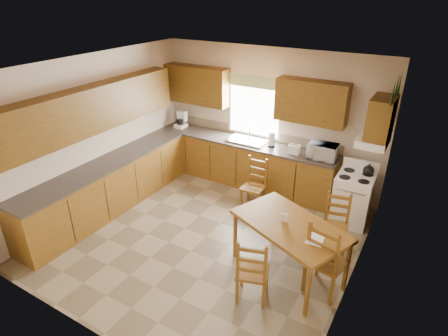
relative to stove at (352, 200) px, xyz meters
The scene contains 35 objects.
floor 2.52m from the stove, 139.18° to the right, with size 4.50×4.50×0.00m, color gray.
ceiling 3.37m from the stove, 139.18° to the right, with size 4.50×4.50×0.00m, color brown.
wall_left 4.53m from the stove, 158.53° to the right, with size 4.50×4.50×0.00m, color beige.
wall_right 1.90m from the stove, 77.17° to the right, with size 4.50×4.50×0.00m, color beige.
wall_back 2.18m from the stove, 161.59° to the left, with size 4.50×4.50×0.00m, color beige.
wall_front 4.40m from the stove, 115.89° to the right, with size 4.50×4.50×0.00m, color beige.
lower_cab_back 2.28m from the stove, behind, with size 3.75×0.60×0.88m, color brown.
lower_cab_left 4.22m from the stove, 155.15° to the right, with size 0.60×3.60×0.88m, color brown.
counter_back 2.33m from the stove, behind, with size 3.75×0.63×0.04m, color #433A35.
counter_left 4.25m from the stove, 155.15° to the right, with size 0.63×3.60×0.04m, color #433A35.
backsplash 2.41m from the stove, 164.72° to the left, with size 3.75×0.01×0.18m, color #88775B.
upper_cab_back_left 3.74m from the stove, behind, with size 1.41×0.33×0.75m, color brown.
upper_cab_back_right 1.81m from the stove, 155.63° to the left, with size 1.25×0.33×0.75m, color brown.
upper_cab_left 4.57m from the stove, 155.89° to the right, with size 0.33×3.60×0.75m, color brown.
upper_cab_stove 1.48m from the stove, ahead, with size 0.33×0.62×0.62m, color brown.
range_hood 1.10m from the stove, ahead, with size 0.44×0.62×0.12m, color white.
window_frame 2.52m from the stove, 164.71° to the left, with size 1.13×0.02×1.18m, color white.
window_pane 2.52m from the stove, 164.83° to the left, with size 1.05×0.01×1.10m, color white.
window_valance 2.77m from the stove, 165.45° to the left, with size 1.19×0.01×0.24m, color #4C7E39.
sink_basin 2.26m from the stove, behind, with size 0.75×0.45×0.04m, color silver.
pine_decal_a 2.00m from the stove, 41.71° to the right, with size 0.22×0.22×0.36m, color #18411B.
pine_decal_b 2.02m from the stove, ahead, with size 0.22×0.22×0.36m, color #18411B.
pine_decal_c 2.01m from the stove, 46.35° to the left, with size 0.22×0.22×0.36m, color #18411B.
stove is the anchor object (origin of this frame).
coffeemaker 3.86m from the stove, behind, with size 0.22×0.27×0.38m, color white.
paper_towel 1.83m from the stove, 167.84° to the left, with size 0.12×0.12×0.28m, color white.
toaster 1.33m from the stove, 168.32° to the left, with size 0.20×0.13×0.17m, color white.
microwave 0.97m from the stove, 156.07° to the left, with size 0.46×0.33×0.28m, color white.
dining_table 1.81m from the stove, 104.51° to the right, with size 1.52×0.87×0.82m, color brown.
chair_near_left 2.51m from the stove, 105.25° to the right, with size 0.40×0.38×0.95m, color brown.
chair_near_right 1.82m from the stove, 86.65° to the right, with size 0.45×0.43×1.08m, color brown.
chair_far_left 1.70m from the stove, 165.03° to the right, with size 0.39×0.37×0.93m, color brown.
chair_far_right 0.89m from the stove, 92.28° to the right, with size 0.38×0.36×0.90m, color brown.
table_paper 1.95m from the stove, 91.76° to the right, with size 0.20×0.27×0.00m, color white.
table_card 1.88m from the stove, 107.44° to the right, with size 0.09×0.02×0.12m, color white.
Camera 1 is at (2.78, -4.15, 3.68)m, focal length 30.00 mm.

